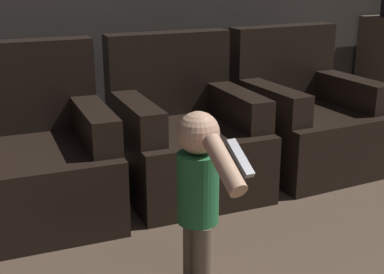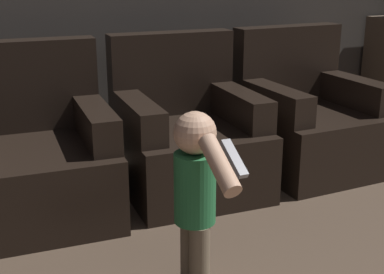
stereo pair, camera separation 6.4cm
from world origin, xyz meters
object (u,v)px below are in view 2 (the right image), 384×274
at_px(armchair_left, 37,159).
at_px(person_toddler, 196,189).
at_px(armchair_middle, 187,138).
at_px(armchair_right, 308,121).

xyz_separation_m(armchair_left, person_toddler, (0.51, -1.08, 0.16)).
distance_m(armchair_middle, armchair_right, 0.93).
relative_size(armchair_middle, armchair_right, 1.00).
height_order(armchair_right, person_toddler, armchair_right).
bearing_deg(armchair_middle, person_toddler, -108.83).
bearing_deg(person_toddler, armchair_middle, -21.77).
distance_m(armchair_left, person_toddler, 1.21).
height_order(armchair_left, armchair_right, same).
xyz_separation_m(armchair_left, armchair_right, (1.87, 0.00, 0.00)).
distance_m(armchair_left, armchair_right, 1.87).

